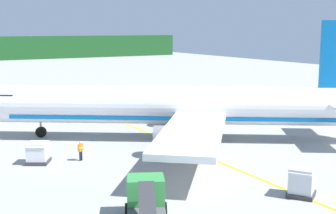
{
  "coord_description": "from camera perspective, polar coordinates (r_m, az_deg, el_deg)",
  "views": [
    {
      "loc": [
        6.61,
        -15.15,
        11.11
      ],
      "look_at": [
        28.03,
        21.34,
        3.86
      ],
      "focal_mm": 49.1,
      "sensor_mm": 36.0,
      "label": 1
    }
  ],
  "objects": [
    {
      "name": "airliner_foreground",
      "position": [
        46.16,
        1.34,
        0.09
      ],
      "size": [
        36.51,
        31.1,
        11.9
      ],
      "color": "white",
      "rests_on": "ground"
    },
    {
      "name": "service_truck_fuel",
      "position": [
        27.08,
        -2.72,
        -11.8
      ],
      "size": [
        4.54,
        6.39,
        2.6
      ],
      "color": "#338C3F",
      "rests_on": "ground"
    },
    {
      "name": "cargo_container_near",
      "position": [
        32.31,
        16.25,
        -8.93
      ],
      "size": [
        2.4,
        2.4,
        2.1
      ],
      "color": "#333338",
      "rests_on": "ground"
    },
    {
      "name": "cargo_container_far",
      "position": [
        39.89,
        -15.87,
        -5.49
      ],
      "size": [
        2.44,
        2.44,
        1.91
      ],
      "color": "#333338",
      "rests_on": "ground"
    },
    {
      "name": "crew_marshaller",
      "position": [
        39.82,
        -10.8,
        -5.2
      ],
      "size": [
        0.59,
        0.39,
        1.66
      ],
      "color": "#191E33",
      "rests_on": "ground"
    },
    {
      "name": "apron_guide_line",
      "position": [
        42.3,
        3.05,
        -5.51
      ],
      "size": [
        0.3,
        60.0,
        0.01
      ],
      "primitive_type": "cube",
      "color": "yellow",
      "rests_on": "ground"
    }
  ]
}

